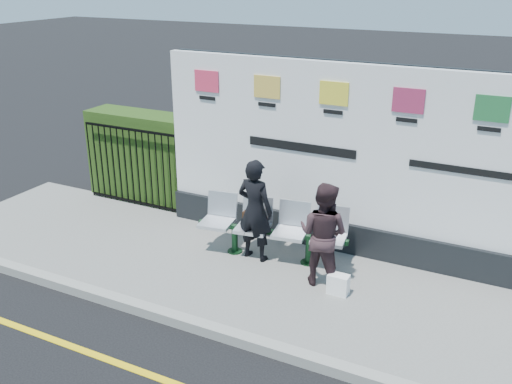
# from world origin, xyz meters

# --- Properties ---
(pavement) EXTENTS (14.00, 3.00, 0.12)m
(pavement) POSITION_xyz_m (0.00, 2.50, 0.06)
(pavement) COLOR slate
(pavement) RESTS_ON ground
(kerb) EXTENTS (14.00, 0.18, 0.14)m
(kerb) POSITION_xyz_m (0.00, 1.00, 0.07)
(kerb) COLOR gray
(kerb) RESTS_ON ground
(billboard) EXTENTS (8.00, 0.30, 3.00)m
(billboard) POSITION_xyz_m (0.50, 3.85, 1.42)
(billboard) COLOR black
(billboard) RESTS_ON pavement
(hedge) EXTENTS (2.35, 0.70, 1.70)m
(hedge) POSITION_xyz_m (-4.58, 4.30, 0.97)
(hedge) COLOR #284414
(hedge) RESTS_ON pavement
(railing) EXTENTS (2.05, 0.06, 1.54)m
(railing) POSITION_xyz_m (-4.58, 3.85, 0.89)
(railing) COLOR black
(railing) RESTS_ON pavement
(bench) EXTENTS (2.38, 0.93, 0.50)m
(bench) POSITION_xyz_m (-1.27, 3.05, 0.37)
(bench) COLOR silver
(bench) RESTS_ON pavement
(woman_left) EXTENTS (0.63, 0.45, 1.63)m
(woman_left) POSITION_xyz_m (-1.49, 2.93, 0.94)
(woman_left) COLOR black
(woman_left) RESTS_ON pavement
(woman_right) EXTENTS (0.80, 0.66, 1.54)m
(woman_right) POSITION_xyz_m (-0.28, 2.69, 0.89)
(woman_right) COLOR #342225
(woman_right) RESTS_ON pavement
(handbag_brown) EXTENTS (0.31, 0.14, 0.24)m
(handbag_brown) POSITION_xyz_m (-1.57, 3.00, 0.74)
(handbag_brown) COLOR black
(handbag_brown) RESTS_ON bench
(carrier_bag_white) EXTENTS (0.29, 0.18, 0.29)m
(carrier_bag_white) POSITION_xyz_m (0.04, 2.49, 0.27)
(carrier_bag_white) COLOR white
(carrier_bag_white) RESTS_ON pavement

